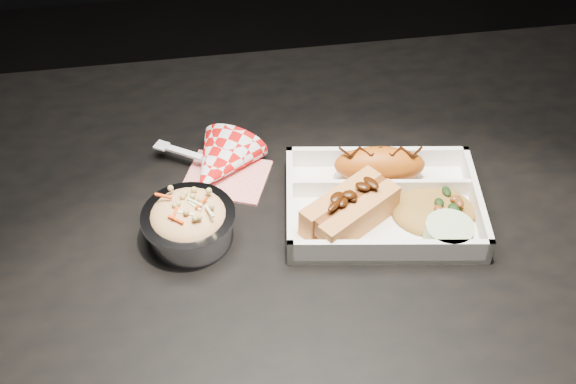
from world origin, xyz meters
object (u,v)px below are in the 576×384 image
Objects in this scene: food_tray at (382,206)px; hotdog at (350,208)px; foil_coleslaw_cup at (189,221)px; fried_pastry at (380,165)px; napkin_fork at (218,165)px; dining_table at (330,259)px.

hotdog is at bearing -149.23° from food_tray.
food_tray is 2.34× the size of foil_coleslaw_cup.
fried_pastry reaches higher than food_tray.
napkin_fork is at bearing 107.21° from hotdog.
napkin_fork is at bearing 166.16° from fried_pastry.
napkin_fork is (-0.21, 0.05, -0.02)m from fried_pastry.
dining_table is 0.12m from food_tray.
foil_coleslaw_cup is at bearing 142.97° from hotdog.
hotdog reaches higher than fried_pastry.
napkin_fork is at bearing 68.32° from foil_coleslaw_cup.
foil_coleslaw_cup is 0.71× the size of napkin_fork.
dining_table is at bearing 87.52° from hotdog.
dining_table is 0.15m from fried_pastry.
napkin_fork is (0.05, 0.12, -0.02)m from foil_coleslaw_cup.
fried_pastry is (0.01, 0.05, 0.02)m from food_tray.
fried_pastry is at bearing 18.96° from napkin_fork.
food_tray is at bearing 5.23° from napkin_fork.
hotdog is at bearing -127.45° from fried_pastry.
hotdog is 1.17× the size of foil_coleslaw_cup.
foil_coleslaw_cup is at bearing -166.40° from fried_pastry.
hotdog is 0.20m from foil_coleslaw_cup.
napkin_fork reaches higher than hotdog.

